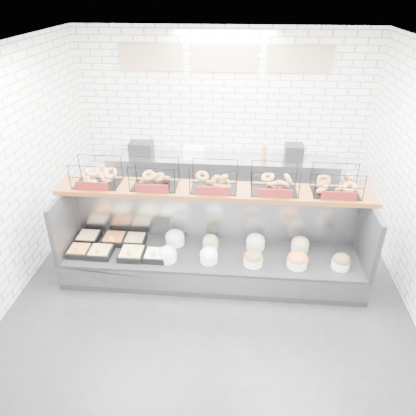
{
  "coord_description": "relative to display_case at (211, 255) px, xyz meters",
  "views": [
    {
      "loc": [
        0.33,
        -4.14,
        3.62
      ],
      "look_at": [
        -0.07,
        0.45,
        1.01
      ],
      "focal_mm": 35.0,
      "sensor_mm": 36.0,
      "label": 1
    }
  ],
  "objects": [
    {
      "name": "prep_counter",
      "position": [
        0.01,
        2.09,
        0.14
      ],
      "size": [
        4.0,
        0.6,
        1.2
      ],
      "color": "#93969B",
      "rests_on": "ground"
    },
    {
      "name": "bagel_shelf",
      "position": [
        0.01,
        0.18,
        1.05
      ],
      "size": [
        4.1,
        0.5,
        0.4
      ],
      "color": "#4C2710",
      "rests_on": "display_case"
    },
    {
      "name": "room_shell",
      "position": [
        0.01,
        0.26,
        1.73
      ],
      "size": [
        5.02,
        5.51,
        3.01
      ],
      "color": "white",
      "rests_on": "ground"
    },
    {
      "name": "display_case",
      "position": [
        0.0,
        0.0,
        0.0
      ],
      "size": [
        4.0,
        0.9,
        1.2
      ],
      "color": "black",
      "rests_on": "ground"
    },
    {
      "name": "ground",
      "position": [
        0.01,
        -0.34,
        -0.33
      ],
      "size": [
        5.5,
        5.5,
        0.0
      ],
      "primitive_type": "plane",
      "color": "black",
      "rests_on": "ground"
    }
  ]
}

